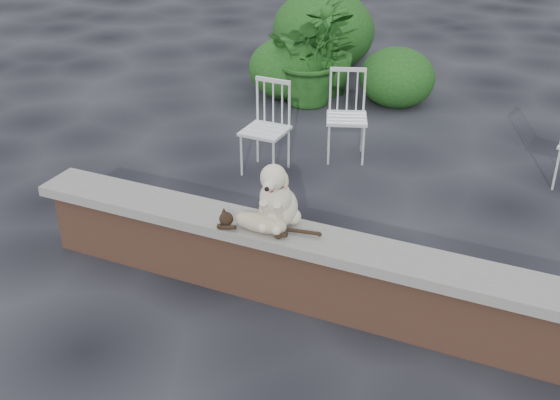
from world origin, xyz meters
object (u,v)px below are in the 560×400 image
at_px(dog, 278,191).
at_px(chair_b, 265,129).
at_px(chair_a, 347,117).
at_px(potted_plant_a, 313,56).
at_px(potted_plant_b, 328,46).
at_px(cat, 260,222).

height_order(dog, chair_b, dog).
height_order(chair_b, chair_a, same).
xyz_separation_m(dog, chair_a, (-0.36, 2.51, -0.38)).
height_order(dog, potted_plant_a, potted_plant_a).
relative_size(chair_a, potted_plant_b, 0.74).
height_order(cat, potted_plant_a, potted_plant_a).
bearing_deg(chair_b, potted_plant_a, 100.07).
relative_size(chair_b, potted_plant_a, 0.75).
relative_size(cat, chair_a, 0.94).
bearing_deg(chair_b, potted_plant_b, 97.94).
xyz_separation_m(cat, potted_plant_a, (-1.25, 4.10, -0.03)).
relative_size(chair_b, chair_a, 1.00).
height_order(dog, potted_plant_b, potted_plant_b).
distance_m(chair_a, potted_plant_a, 1.75).
bearing_deg(chair_a, cat, -104.45).
bearing_deg(potted_plant_b, cat, -74.94).
relative_size(potted_plant_a, potted_plant_b, 0.99).
relative_size(dog, potted_plant_a, 0.43).
bearing_deg(potted_plant_a, chair_a, -56.06).
bearing_deg(dog, chair_b, 111.81).
bearing_deg(dog, cat, -124.52).
bearing_deg(potted_plant_b, potted_plant_a, -93.10).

